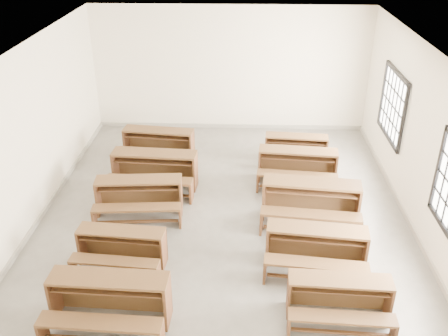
{
  "coord_description": "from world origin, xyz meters",
  "views": [
    {
      "loc": [
        0.31,
        -8.13,
        5.29
      ],
      "look_at": [
        0.0,
        0.0,
        1.0
      ],
      "focal_mm": 40.0,
      "sensor_mm": 36.0,
      "label": 1
    }
  ],
  "objects_px": {
    "desk_set_0": "(109,297)",
    "desk_set_8": "(297,164)",
    "desk_set_1": "(121,245)",
    "desk_set_3": "(154,168)",
    "desk_set_4": "(158,142)",
    "desk_set_6": "(316,246)",
    "desk_set_9": "(296,147)",
    "desk_set_2": "(139,194)",
    "desk_set_5": "(339,296)",
    "desk_set_7": "(311,199)"
  },
  "relations": [
    {
      "from": "desk_set_8",
      "to": "desk_set_2",
      "type": "bearing_deg",
      "value": -150.97
    },
    {
      "from": "desk_set_4",
      "to": "desk_set_6",
      "type": "xyz_separation_m",
      "value": [
        3.17,
        -3.84,
        -0.0
      ]
    },
    {
      "from": "desk_set_6",
      "to": "desk_set_1",
      "type": "bearing_deg",
      "value": -172.7
    },
    {
      "from": "desk_set_3",
      "to": "desk_set_6",
      "type": "height_order",
      "value": "desk_set_3"
    },
    {
      "from": "desk_set_1",
      "to": "desk_set_0",
      "type": "bearing_deg",
      "value": -79.76
    },
    {
      "from": "desk_set_0",
      "to": "desk_set_1",
      "type": "distance_m",
      "value": 1.3
    },
    {
      "from": "desk_set_4",
      "to": "desk_set_8",
      "type": "height_order",
      "value": "desk_set_8"
    },
    {
      "from": "desk_set_3",
      "to": "desk_set_5",
      "type": "xyz_separation_m",
      "value": [
        3.23,
        -3.65,
        -0.08
      ]
    },
    {
      "from": "desk_set_7",
      "to": "desk_set_0",
      "type": "bearing_deg",
      "value": -132.92
    },
    {
      "from": "desk_set_4",
      "to": "desk_set_6",
      "type": "relative_size",
      "value": 1.01
    },
    {
      "from": "desk_set_1",
      "to": "desk_set_6",
      "type": "distance_m",
      "value": 3.17
    },
    {
      "from": "desk_set_1",
      "to": "desk_set_3",
      "type": "distance_m",
      "value": 2.57
    },
    {
      "from": "desk_set_2",
      "to": "desk_set_3",
      "type": "xyz_separation_m",
      "value": [
        0.13,
        1.03,
        0.03
      ]
    },
    {
      "from": "desk_set_3",
      "to": "desk_set_1",
      "type": "bearing_deg",
      "value": -89.11
    },
    {
      "from": "desk_set_5",
      "to": "desk_set_6",
      "type": "height_order",
      "value": "desk_set_6"
    },
    {
      "from": "desk_set_1",
      "to": "desk_set_8",
      "type": "bearing_deg",
      "value": 47.68
    },
    {
      "from": "desk_set_4",
      "to": "desk_set_9",
      "type": "xyz_separation_m",
      "value": [
        3.19,
        -0.01,
        -0.05
      ]
    },
    {
      "from": "desk_set_6",
      "to": "desk_set_8",
      "type": "relative_size",
      "value": 0.98
    },
    {
      "from": "desk_set_0",
      "to": "desk_set_6",
      "type": "relative_size",
      "value": 1.01
    },
    {
      "from": "desk_set_0",
      "to": "desk_set_7",
      "type": "relative_size",
      "value": 0.91
    },
    {
      "from": "desk_set_2",
      "to": "desk_set_4",
      "type": "relative_size",
      "value": 0.99
    },
    {
      "from": "desk_set_0",
      "to": "desk_set_3",
      "type": "height_order",
      "value": "desk_set_3"
    },
    {
      "from": "desk_set_3",
      "to": "desk_set_8",
      "type": "distance_m",
      "value": 3.02
    },
    {
      "from": "desk_set_9",
      "to": "desk_set_0",
      "type": "bearing_deg",
      "value": -115.99
    },
    {
      "from": "desk_set_0",
      "to": "desk_set_9",
      "type": "distance_m",
      "value": 6.01
    },
    {
      "from": "desk_set_1",
      "to": "desk_set_9",
      "type": "height_order",
      "value": "desk_set_1"
    },
    {
      "from": "desk_set_2",
      "to": "desk_set_9",
      "type": "relative_size",
      "value": 1.14
    },
    {
      "from": "desk_set_1",
      "to": "desk_set_8",
      "type": "height_order",
      "value": "desk_set_8"
    },
    {
      "from": "desk_set_1",
      "to": "desk_set_8",
      "type": "distance_m",
      "value": 4.27
    },
    {
      "from": "desk_set_7",
      "to": "desk_set_8",
      "type": "height_order",
      "value": "desk_set_7"
    },
    {
      "from": "desk_set_6",
      "to": "desk_set_8",
      "type": "distance_m",
      "value": 2.86
    },
    {
      "from": "desk_set_0",
      "to": "desk_set_8",
      "type": "bearing_deg",
      "value": 56.8
    },
    {
      "from": "desk_set_1",
      "to": "desk_set_5",
      "type": "xyz_separation_m",
      "value": [
        3.36,
        -1.08,
        0.01
      ]
    },
    {
      "from": "desk_set_6",
      "to": "desk_set_8",
      "type": "height_order",
      "value": "desk_set_8"
    },
    {
      "from": "desk_set_4",
      "to": "desk_set_3",
      "type": "bearing_deg",
      "value": -77.72
    },
    {
      "from": "desk_set_0",
      "to": "desk_set_1",
      "type": "bearing_deg",
      "value": 97.87
    },
    {
      "from": "desk_set_1",
      "to": "desk_set_7",
      "type": "distance_m",
      "value": 3.54
    },
    {
      "from": "desk_set_2",
      "to": "desk_set_8",
      "type": "relative_size",
      "value": 0.98
    },
    {
      "from": "desk_set_3",
      "to": "desk_set_5",
      "type": "distance_m",
      "value": 4.87
    },
    {
      "from": "desk_set_1",
      "to": "desk_set_3",
      "type": "height_order",
      "value": "desk_set_3"
    },
    {
      "from": "desk_set_2",
      "to": "desk_set_5",
      "type": "bearing_deg",
      "value": -42.51
    },
    {
      "from": "desk_set_7",
      "to": "desk_set_3",
      "type": "bearing_deg",
      "value": 165.77
    },
    {
      "from": "desk_set_0",
      "to": "desk_set_4",
      "type": "distance_m",
      "value": 5.18
    },
    {
      "from": "desk_set_9",
      "to": "desk_set_4",
      "type": "bearing_deg",
      "value": -175.49
    },
    {
      "from": "desk_set_6",
      "to": "desk_set_7",
      "type": "bearing_deg",
      "value": 93.56
    },
    {
      "from": "desk_set_7",
      "to": "desk_set_8",
      "type": "relative_size",
      "value": 1.09
    },
    {
      "from": "desk_set_7",
      "to": "desk_set_8",
      "type": "distance_m",
      "value": 1.49
    },
    {
      "from": "desk_set_5",
      "to": "desk_set_8",
      "type": "height_order",
      "value": "desk_set_8"
    },
    {
      "from": "desk_set_5",
      "to": "desk_set_7",
      "type": "height_order",
      "value": "desk_set_7"
    },
    {
      "from": "desk_set_5",
      "to": "desk_set_6",
      "type": "bearing_deg",
      "value": 102.36
    }
  ]
}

